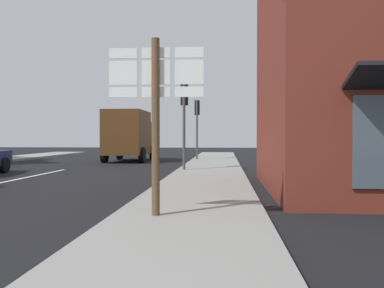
{
  "coord_description": "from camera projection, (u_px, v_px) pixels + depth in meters",
  "views": [
    {
      "loc": [
        7.25,
        -5.91,
        1.5
      ],
      "look_at": [
        6.08,
        8.81,
        1.24
      ],
      "focal_mm": 38.11,
      "sensor_mm": 36.0,
      "label": 1
    }
  ],
  "objects": [
    {
      "name": "delivery_truck",
      "position": [
        129.0,
        134.0,
        24.85
      ],
      "size": [
        2.49,
        5.0,
        3.05
      ],
      "color": "#4C2D14",
      "rests_on": "ground"
    },
    {
      "name": "ground_plane",
      "position": [
        45.0,
        174.0,
        16.46
      ],
      "size": [
        80.0,
        80.0,
        0.0
      ],
      "primitive_type": "plane",
      "color": "black"
    },
    {
      "name": "route_sign_post",
      "position": [
        156.0,
        108.0,
        7.05
      ],
      "size": [
        1.66,
        0.14,
        3.2
      ],
      "color": "brown",
      "rests_on": "ground"
    },
    {
      "name": "sidewalk_right",
      "position": [
        207.0,
        179.0,
        13.94
      ],
      "size": [
        2.73,
        44.0,
        0.14
      ],
      "primitive_type": "cube",
      "color": "gray",
      "rests_on": "ground"
    },
    {
      "name": "traffic_light_near_right",
      "position": [
        184.0,
        107.0,
        17.01
      ],
      "size": [
        0.3,
        0.49,
        3.73
      ],
      "color": "#47474C",
      "rests_on": "ground"
    },
    {
      "name": "traffic_light_far_right",
      "position": [
        197.0,
        116.0,
        24.93
      ],
      "size": [
        0.3,
        0.49,
        3.74
      ],
      "color": "#47474C",
      "rests_on": "ground"
    }
  ]
}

